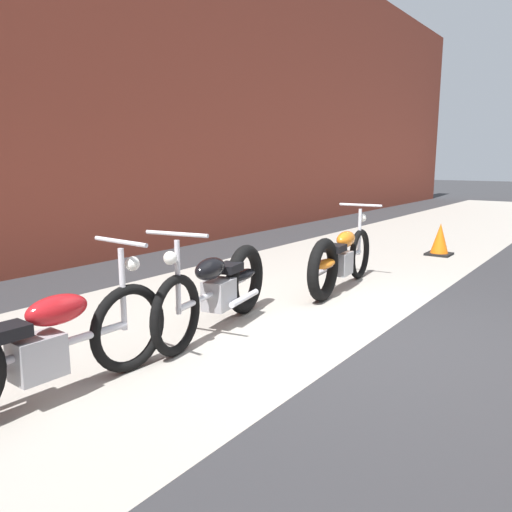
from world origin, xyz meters
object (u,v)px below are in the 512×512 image
Objects in this scene: motorcycle_orange at (338,260)px; motorcycle_black at (223,287)px; traffic_cone at (440,241)px; motorcycle_red at (25,352)px.

motorcycle_black is at bearing 165.13° from motorcycle_orange.
motorcycle_orange is 3.24m from traffic_cone.
traffic_cone is (3.22, -0.28, -0.15)m from motorcycle_orange.
traffic_cone is at bearing -11.31° from motorcycle_orange.
motorcycle_orange reaches higher than traffic_cone.
traffic_cone is at bearing -2.00° from motorcycle_red.
motorcycle_black is 1.89m from motorcycle_orange.
motorcycle_red reaches higher than traffic_cone.
motorcycle_red is 2.05m from motorcycle_black.
motorcycle_black is at bearing 173.65° from traffic_cone.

